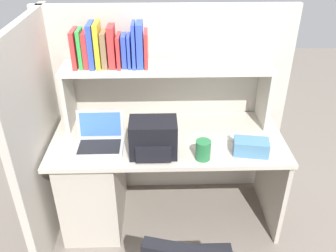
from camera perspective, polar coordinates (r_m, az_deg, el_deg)
The scene contains 12 objects.
ground_plane at distance 2.95m, azimuth -0.03°, elevation -13.80°, with size 8.00×8.00×0.00m, color slate.
desk at distance 2.70m, azimuth -8.38°, elevation -7.71°, with size 1.60×0.70×0.73m.
cubicle_partition_rear at distance 2.80m, azimuth -0.24°, elevation 3.19°, with size 1.84×0.05×1.55m, color #BCB5A8.
cubicle_partition_left at distance 2.55m, azimuth -19.44°, elevation -1.71°, with size 0.05×1.06×1.55m, color #BCB5A8.
overhead_hutch at distance 2.51m, azimuth -0.16°, elevation 7.51°, with size 1.44×0.28×0.45m.
reference_books_on_shelf at distance 2.44m, azimuth -9.24°, elevation 12.24°, with size 0.49×0.19×0.29m.
laptop at distance 2.43m, azimuth -10.76°, elevation -1.97°, with size 0.31×0.25×0.22m.
backpack at distance 2.27m, azimuth -2.35°, elevation -1.99°, with size 0.30×0.23×0.24m.
computer_mouse at distance 2.48m, azimuth 10.80°, elevation -2.11°, with size 0.06×0.10×0.03m, color silver.
paper_cup at distance 2.46m, azimuth 0.32°, elevation -0.85°, with size 0.08×0.08×0.10m, color white.
tissue_box at distance 2.36m, azimuth 13.05°, elevation -3.26°, with size 0.22×0.12×0.10m, color teal.
snack_canister at distance 2.26m, azimuth 5.59°, elevation -3.81°, with size 0.10×0.10×0.13m, color #26723F.
Camera 1 is at (-0.06, -2.10, 2.07)m, focal length 38.36 mm.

